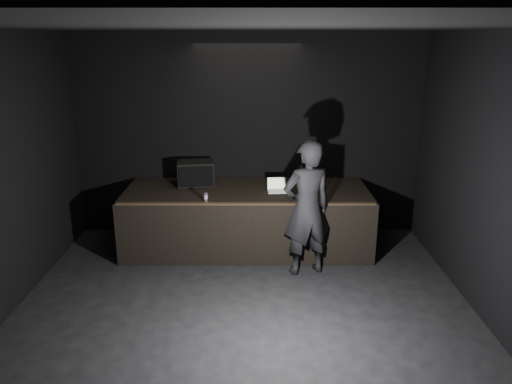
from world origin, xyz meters
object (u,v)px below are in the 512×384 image
object	(u,v)px
beer_can	(206,197)
person	(307,209)
laptop	(277,188)
stage_riser	(247,219)
stage_monitor	(196,173)

from	to	relation	value
beer_can	person	xyz separation A→B (m)	(1.51, -0.35, -0.06)
laptop	beer_can	distance (m)	1.24
beer_can	person	distance (m)	1.55
laptop	beer_can	world-z (taller)	laptop
beer_can	stage_riser	bearing A→B (deg)	44.27
stage_monitor	laptop	bearing A→B (deg)	-22.55
person	laptop	bearing A→B (deg)	-83.66
stage_riser	laptop	bearing A→B (deg)	-4.90
laptop	stage_monitor	bearing A→B (deg)	161.79
stage_riser	stage_monitor	distance (m)	1.16
person	beer_can	bearing A→B (deg)	-30.80
laptop	person	world-z (taller)	person
beer_can	person	bearing A→B (deg)	-13.18
laptop	person	distance (m)	0.99
stage_riser	laptop	size ratio (longest dim) A/B	12.81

